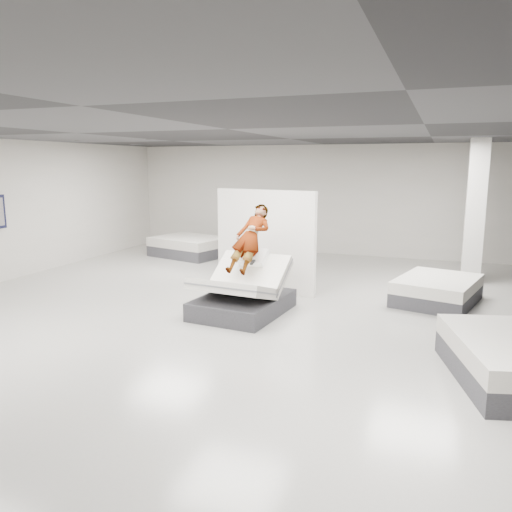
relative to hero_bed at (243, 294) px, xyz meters
name	(u,v)px	position (x,y,z in m)	size (l,w,h in m)	color
room	(229,228)	(-0.06, -0.45, 1.25)	(14.00, 14.04, 3.20)	#A7A59E
hero_bed	(243,294)	(0.00, 0.00, 0.00)	(1.52, 1.93, 1.11)	#3B3B40
person	(250,249)	(0.03, 0.31, 0.77)	(0.55, 0.36, 1.51)	slate
remote	(253,262)	(0.22, -0.06, 0.61)	(0.05, 0.14, 0.03)	black
divider_panel	(265,241)	(-0.20, 1.73, 0.71)	(2.34, 0.11, 2.13)	white
flat_bed_right_far	(437,290)	(3.26, 1.98, -0.11)	(1.73, 2.05, 0.49)	#3B3B40
flat_bed_left_far	(190,247)	(-3.57, 4.73, -0.08)	(2.33, 1.97, 0.55)	#3B3B40
column	(475,212)	(3.94, 4.05, 1.25)	(0.40, 0.40, 3.20)	silver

